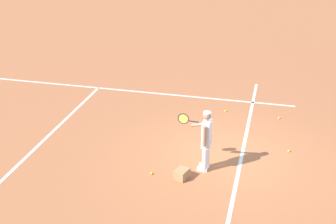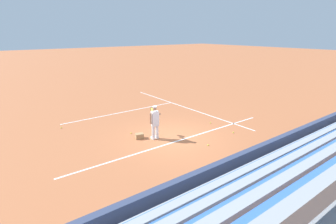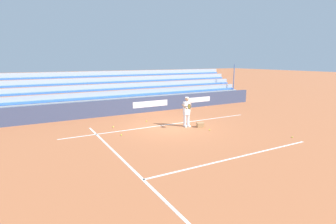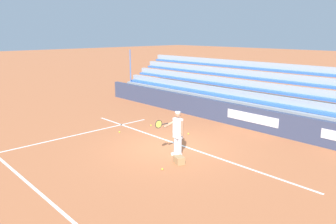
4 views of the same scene
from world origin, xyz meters
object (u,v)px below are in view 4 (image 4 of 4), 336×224
(tennis_player, at_px, (177,133))
(tennis_ball_by_box, at_px, (188,134))
(tennis_ball_far_left, at_px, (151,125))
(ball_box_cardboard, at_px, (179,160))
(tennis_ball_stray_back, at_px, (162,169))
(tennis_ball_far_right, at_px, (119,132))

(tennis_player, relative_size, tennis_ball_by_box, 25.98)
(tennis_player, bearing_deg, tennis_ball_far_left, -26.57)
(ball_box_cardboard, bearing_deg, tennis_ball_by_box, -52.10)
(tennis_ball_far_left, bearing_deg, tennis_ball_by_box, -171.26)
(tennis_ball_by_box, distance_m, tennis_ball_stray_back, 4.17)
(tennis_player, relative_size, ball_box_cardboard, 4.29)
(tennis_ball_far_left, relative_size, tennis_ball_far_right, 1.00)
(ball_box_cardboard, bearing_deg, tennis_ball_far_right, -7.19)
(tennis_player, bearing_deg, tennis_ball_by_box, -55.79)
(ball_box_cardboard, relative_size, tennis_ball_far_left, 6.06)
(tennis_player, distance_m, tennis_ball_stray_back, 1.71)
(tennis_ball_far_left, bearing_deg, tennis_ball_stray_back, 143.86)
(tennis_ball_stray_back, bearing_deg, ball_box_cardboard, -88.27)
(ball_box_cardboard, distance_m, tennis_ball_far_left, 5.00)
(tennis_ball_far_right, xyz_separation_m, tennis_ball_stray_back, (-4.55, 1.40, 0.00))
(ball_box_cardboard, height_order, tennis_ball_far_right, ball_box_cardboard)
(tennis_ball_far_left, height_order, tennis_ball_stray_back, same)
(ball_box_cardboard, bearing_deg, tennis_ball_stray_back, 91.73)
(tennis_player, distance_m, ball_box_cardboard, 1.10)
(ball_box_cardboard, bearing_deg, tennis_ball_far_left, -28.59)
(ball_box_cardboard, bearing_deg, tennis_player, -39.42)
(tennis_player, xyz_separation_m, ball_box_cardboard, (-0.61, 0.50, -0.76))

